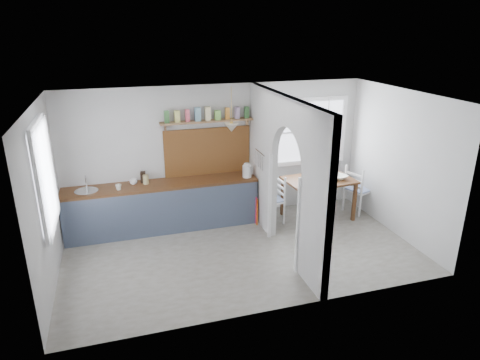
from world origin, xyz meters
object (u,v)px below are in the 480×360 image
object	(u,v)px
kettle	(247,170)
chair_right	(359,189)
vase	(319,172)
chair_left	(270,199)
dining_table	(318,199)

from	to	relation	value
kettle	chair_right	bearing A→B (deg)	-9.40
vase	chair_right	bearing A→B (deg)	-7.85
chair_left	kettle	bearing A→B (deg)	-121.36
chair_right	vase	distance (m)	0.96
dining_table	kettle	size ratio (longest dim) A/B	4.72
dining_table	chair_left	size ratio (longest dim) A/B	1.36
chair_right	chair_left	bearing A→B (deg)	67.79
chair_left	vase	world-z (taller)	vase
dining_table	vase	size ratio (longest dim) A/B	6.86
dining_table	chair_right	bearing A→B (deg)	-1.92
chair_left	chair_right	bearing A→B (deg)	82.69
dining_table	chair_left	xyz separation A→B (m)	(-0.97, 0.08, 0.07)
chair_left	kettle	xyz separation A→B (m)	(-0.41, 0.19, 0.56)
dining_table	chair_left	bearing A→B (deg)	170.92
dining_table	kettle	distance (m)	1.54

